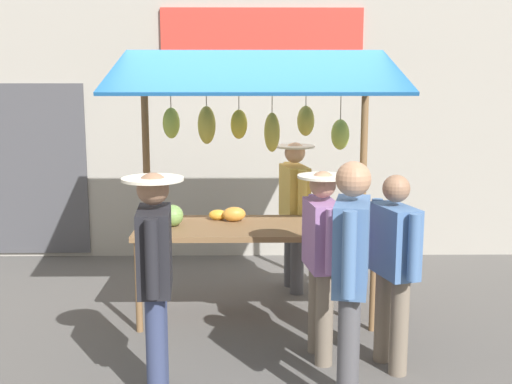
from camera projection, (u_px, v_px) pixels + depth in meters
The scene contains 8 objects.
ground_plane at pixel (256, 315), 6.29m from camera, with size 40.00×40.00×0.00m, color #514F4C.
street_backdrop at pixel (249, 120), 8.15m from camera, with size 9.00×0.30×3.40m.
market_stall at pixel (254, 153), 6.07m from camera, with size 2.50×1.46×2.50m.
vendor_with_sunhat at pixel (294, 205), 6.87m from camera, with size 0.41×0.67×1.57m.
shopper_with_ponytail at pixel (322, 251), 5.20m from camera, with size 0.40×0.66×1.53m.
shopper_with_shopping_bag at pixel (393, 260), 5.04m from camera, with size 0.34×0.64×1.53m.
shopper_in_striped_shirt at pixel (155, 268), 4.53m from camera, with size 0.42×0.69×1.62m.
shopper_in_grey_tee at pixel (351, 267), 4.41m from camera, with size 0.32×0.71×1.72m.
Camera 1 is at (0.07, 5.98, 2.29)m, focal length 46.31 mm.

